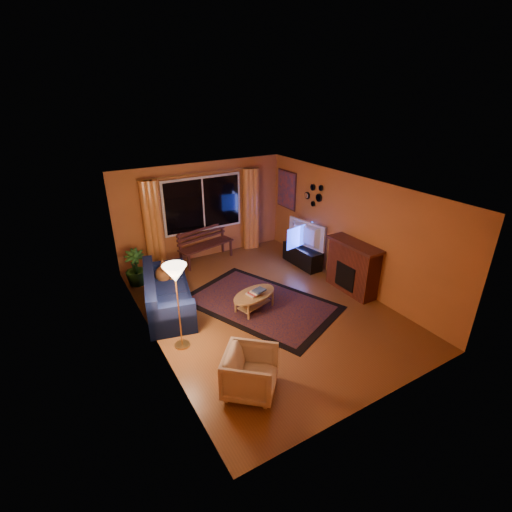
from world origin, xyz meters
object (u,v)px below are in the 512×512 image
sofa (168,292)px  coffee_table (254,302)px  bench (207,253)px  floor_lamp (178,307)px  tv_console (302,256)px  armchair (250,371)px

sofa → coffee_table: bearing=-17.7°
bench → floor_lamp: bearing=-133.8°
tv_console → coffee_table: bearing=-152.1°
floor_lamp → coffee_table: 1.84m
sofa → coffee_table: size_ratio=1.96×
coffee_table → tv_console: bearing=29.5°
bench → floor_lamp: size_ratio=0.93×
sofa → coffee_table: sofa is taller
sofa → coffee_table: 1.76m
bench → floor_lamp: floor_lamp is taller
tv_console → bench: bearing=142.7°
tv_console → armchair: bearing=-138.4°
bench → coffee_table: bench is taller
sofa → floor_lamp: floor_lamp is taller
armchair → floor_lamp: size_ratio=0.48×
armchair → tv_console: (3.29, 3.10, -0.14)m
bench → coffee_table: 2.65m
sofa → floor_lamp: bearing=-85.3°
armchair → floor_lamp: bearing=59.8°
armchair → floor_lamp: floor_lamp is taller
bench → armchair: (-1.28, -4.55, 0.16)m
sofa → tv_console: sofa is taller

